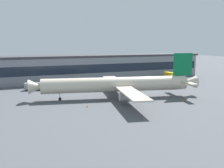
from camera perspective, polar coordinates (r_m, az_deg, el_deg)
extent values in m
plane|color=#4C4F54|center=(103.21, 6.39, -2.81)|extent=(600.00, 600.00, 0.00)
cube|color=gray|center=(152.43, -4.40, 3.53)|extent=(140.03, 19.62, 13.28)
cube|color=#38383D|center=(151.93, -4.43, 6.25)|extent=(142.83, 20.01, 1.20)
cube|color=#192333|center=(143.19, -3.04, 3.47)|extent=(137.23, 0.16, 4.78)
cylinder|color=beige|center=(98.77, 0.96, -0.08)|extent=(56.34, 18.87, 5.65)
cone|color=beige|center=(97.29, -16.61, -0.60)|extent=(6.21, 6.42, 5.37)
cone|color=beige|center=(108.97, 16.75, 0.39)|extent=(7.24, 6.41, 5.08)
cube|color=#0C723F|center=(106.82, 15.50, 4.24)|extent=(7.80, 2.36, 9.04)
cube|color=beige|center=(101.80, 16.64, 0.29)|extent=(4.74, 10.45, 0.30)
cube|color=beige|center=(112.86, 13.75, 1.23)|extent=(4.74, 10.45, 0.30)
cube|color=beige|center=(84.42, 4.44, -2.05)|extent=(11.85, 26.17, 0.50)
cube|color=beige|center=(114.33, 0.36, 0.86)|extent=(11.85, 26.17, 0.50)
cylinder|color=#99999E|center=(88.18, 3.14, -2.85)|extent=(5.26, 4.12, 3.11)
cylinder|color=#99999E|center=(110.73, 0.23, -0.42)|extent=(5.26, 4.12, 3.11)
cylinder|color=black|center=(97.67, -11.52, -3.28)|extent=(1.19, 0.75, 1.10)
cylinder|color=slate|center=(97.35, -11.55, -2.37)|extent=(0.24, 0.24, 2.60)
cylinder|color=black|center=(97.83, 2.88, -3.09)|extent=(1.19, 0.75, 1.10)
cylinder|color=slate|center=(97.52, 2.89, -2.18)|extent=(0.24, 0.24, 2.60)
cylinder|color=black|center=(102.67, 2.21, -2.51)|extent=(1.19, 0.75, 1.10)
cylinder|color=slate|center=(102.37, 2.22, -1.64)|extent=(0.24, 0.24, 2.60)
cube|color=#2651A5|center=(145.06, 7.25, 0.99)|extent=(3.53, 5.23, 1.40)
cube|color=black|center=(146.25, 7.08, 1.17)|extent=(2.69, 2.13, 0.35)
cylinder|color=black|center=(146.34, 6.59, 0.80)|extent=(0.44, 0.75, 0.70)
cylinder|color=black|center=(147.12, 7.45, 0.82)|extent=(0.44, 0.75, 0.70)
cylinder|color=black|center=(143.20, 7.03, 0.61)|extent=(0.44, 0.75, 0.70)
cylinder|color=black|center=(144.00, 7.91, 0.64)|extent=(0.44, 0.75, 0.70)
cube|color=gray|center=(121.72, -16.93, -0.46)|extent=(8.83, 4.78, 3.00)
cube|color=black|center=(121.93, -18.02, -0.22)|extent=(3.48, 3.22, 0.75)
cylinder|color=black|center=(121.12, -18.34, -1.30)|extent=(0.75, 0.46, 0.70)
cylinder|color=black|center=(123.58, -18.18, -1.09)|extent=(0.75, 0.46, 0.70)
cylinder|color=black|center=(120.41, -15.57, -1.23)|extent=(0.75, 0.46, 0.70)
cylinder|color=black|center=(122.89, -15.47, -1.02)|extent=(0.75, 0.46, 0.70)
cube|color=yellow|center=(156.68, 12.67, 1.87)|extent=(2.62, 7.21, 3.80)
cube|color=black|center=(158.16, 12.25, 2.23)|extent=(2.40, 2.53, 0.95)
cylinder|color=black|center=(158.22, 11.76, 1.28)|extent=(0.30, 0.70, 0.70)
cylinder|color=black|center=(159.61, 12.44, 1.32)|extent=(0.30, 0.70, 0.70)
cylinder|color=black|center=(154.23, 12.87, 1.04)|extent=(0.30, 0.70, 0.70)
cylinder|color=black|center=(155.66, 13.55, 1.09)|extent=(0.30, 0.70, 0.70)
cube|color=white|center=(127.90, -6.03, 0.36)|extent=(6.15, 5.68, 3.20)
cube|color=black|center=(126.42, -6.43, 0.54)|extent=(3.03, 3.04, 0.80)
cylinder|color=black|center=(125.82, -6.11, -0.52)|extent=(0.73, 0.68, 0.70)
cylinder|color=black|center=(126.96, -6.93, -0.45)|extent=(0.73, 0.68, 0.70)
cylinder|color=black|center=(129.36, -5.13, -0.25)|extent=(0.73, 0.68, 0.70)
cylinder|color=black|center=(130.47, -5.94, -0.18)|extent=(0.73, 0.68, 0.70)
cone|color=#F2590C|center=(86.00, -5.56, -4.93)|extent=(0.56, 0.56, 0.71)
cone|color=#F2590C|center=(98.70, 15.87, -3.46)|extent=(0.49, 0.49, 0.62)
cone|color=#F2590C|center=(95.65, 6.52, -3.53)|extent=(0.57, 0.57, 0.72)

